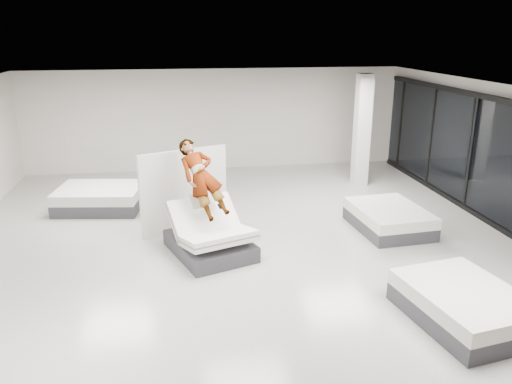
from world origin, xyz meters
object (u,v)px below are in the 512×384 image
divider_panel (184,191)px  flat_bed_right_far (389,218)px  hero_bed (210,237)px  person (202,192)px  flat_bed_right_near (464,305)px  column (362,131)px  flat_bed_left_far (100,198)px  remote (220,206)px

divider_panel → flat_bed_right_far: divider_panel is taller
divider_panel → hero_bed: bearing=-93.7°
person → hero_bed: bearing=-90.0°
divider_panel → person: bearing=-94.0°
flat_bed_right_far → flat_bed_right_near: (-0.39, -3.76, 0.01)m
person → column: size_ratio=0.57×
flat_bed_left_far → divider_panel: bearing=-40.6°
hero_bed → divider_panel: divider_panel is taller
hero_bed → column: size_ratio=0.68×
divider_panel → column: bearing=6.0°
column → divider_panel: bearing=-151.4°
person → column: 6.15m
divider_panel → flat_bed_right_near: size_ratio=0.94×
person → flat_bed_right_near: 5.22m
hero_bed → column: column is taller
remote → flat_bed_right_near: 4.77m
remote → divider_panel: 1.45m
flat_bed_right_far → column: 3.78m
remote → column: column is taller
divider_panel → flat_bed_left_far: 2.86m
person → column: (4.80, 3.83, 0.38)m
person → flat_bed_right_far: size_ratio=0.90×
hero_bed → flat_bed_left_far: size_ratio=0.96×
divider_panel → flat_bed_left_far: size_ratio=0.92×
hero_bed → divider_panel: 1.52m
person → column: column is taller
remote → flat_bed_left_far: size_ratio=0.06×
flat_bed_right_far → flat_bed_left_far: 7.12m
hero_bed → flat_bed_right_near: size_ratio=0.99×
remote → flat_bed_right_near: (3.49, -3.17, -0.71)m
divider_panel → flat_bed_right_far: size_ratio=1.03×
remote → divider_panel: divider_panel is taller
flat_bed_right_near → column: size_ratio=0.69×
flat_bed_right_near → flat_bed_left_far: 8.86m
flat_bed_right_near → divider_panel: bearing=133.1°
remote → flat_bed_right_near: bearing=-62.0°
divider_panel → flat_bed_right_far: 4.66m
remote → column: bearing=22.6°
hero_bed → person: 0.93m
flat_bed_right_far → flat_bed_right_near: flat_bed_right_near is taller
hero_bed → flat_bed_right_far: hero_bed is taller
remote → divider_panel: (-0.67, 1.28, -0.05)m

